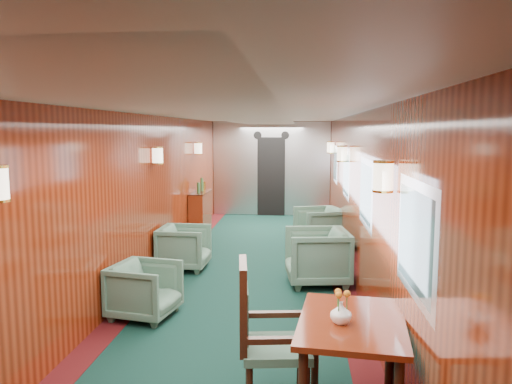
{
  "coord_description": "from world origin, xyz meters",
  "views": [
    {
      "loc": [
        0.72,
        -6.81,
        2.17
      ],
      "look_at": [
        0.0,
        1.42,
        1.15
      ],
      "focal_mm": 35.0,
      "sensor_mm": 36.0,
      "label": 1
    }
  ],
  "objects_px": {
    "dining_table": "(352,337)",
    "armchair_left_far": "(184,247)",
    "armchair_right_near": "(317,257)",
    "side_chair": "(261,331)",
    "armchair_left_near": "(145,290)",
    "credenza": "(200,213)",
    "armchair_right_far": "(319,227)"
  },
  "relations": [
    {
      "from": "armchair_right_far",
      "to": "armchair_left_near",
      "type": "bearing_deg",
      "value": -48.89
    },
    {
      "from": "armchair_left_far",
      "to": "armchair_right_near",
      "type": "bearing_deg",
      "value": -104.31
    },
    {
      "from": "side_chair",
      "to": "armchair_right_near",
      "type": "height_order",
      "value": "side_chair"
    },
    {
      "from": "dining_table",
      "to": "armchair_left_far",
      "type": "xyz_separation_m",
      "value": [
        -2.19,
        4.02,
        -0.33
      ]
    },
    {
      "from": "armchair_right_near",
      "to": "armchair_right_far",
      "type": "xyz_separation_m",
      "value": [
        0.12,
        2.32,
        -0.02
      ]
    },
    {
      "from": "armchair_left_near",
      "to": "armchair_left_far",
      "type": "relative_size",
      "value": 0.94
    },
    {
      "from": "side_chair",
      "to": "armchair_right_far",
      "type": "height_order",
      "value": "side_chair"
    },
    {
      "from": "armchair_left_far",
      "to": "armchair_right_near",
      "type": "relative_size",
      "value": 0.87
    },
    {
      "from": "side_chair",
      "to": "armchair_left_near",
      "type": "xyz_separation_m",
      "value": [
        -1.51,
        1.85,
        -0.32
      ]
    },
    {
      "from": "armchair_left_near",
      "to": "side_chair",
      "type": "bearing_deg",
      "value": -129.87
    },
    {
      "from": "armchair_right_near",
      "to": "armchair_left_far",
      "type": "bearing_deg",
      "value": -113.26
    },
    {
      "from": "armchair_left_near",
      "to": "armchair_left_far",
      "type": "xyz_separation_m",
      "value": [
        -0.01,
        2.05,
        0.02
      ]
    },
    {
      "from": "dining_table",
      "to": "armchair_left_far",
      "type": "distance_m",
      "value": 4.59
    },
    {
      "from": "side_chair",
      "to": "armchair_left_near",
      "type": "relative_size",
      "value": 1.67
    },
    {
      "from": "credenza",
      "to": "armchair_left_near",
      "type": "distance_m",
      "value": 4.68
    },
    {
      "from": "side_chair",
      "to": "armchair_left_far",
      "type": "height_order",
      "value": "side_chair"
    },
    {
      "from": "armchair_left_near",
      "to": "armchair_left_far",
      "type": "distance_m",
      "value": 2.06
    },
    {
      "from": "dining_table",
      "to": "armchair_left_near",
      "type": "relative_size",
      "value": 1.63
    },
    {
      "from": "side_chair",
      "to": "armchair_right_far",
      "type": "xyz_separation_m",
      "value": [
        0.66,
        5.63,
        -0.27
      ]
    },
    {
      "from": "dining_table",
      "to": "side_chair",
      "type": "height_order",
      "value": "side_chair"
    },
    {
      "from": "side_chair",
      "to": "armchair_left_near",
      "type": "distance_m",
      "value": 2.41
    },
    {
      "from": "armchair_right_near",
      "to": "credenza",
      "type": "bearing_deg",
      "value": -151.26
    },
    {
      "from": "dining_table",
      "to": "armchair_left_near",
      "type": "bearing_deg",
      "value": 144.6
    },
    {
      "from": "armchair_left_far",
      "to": "side_chair",
      "type": "bearing_deg",
      "value": -157.0
    },
    {
      "from": "armchair_left_near",
      "to": "armchair_right_near",
      "type": "relative_size",
      "value": 0.82
    },
    {
      "from": "side_chair",
      "to": "armchair_right_far",
      "type": "bearing_deg",
      "value": 76.23
    },
    {
      "from": "side_chair",
      "to": "dining_table",
      "type": "bearing_deg",
      "value": -16.74
    },
    {
      "from": "credenza",
      "to": "armchair_right_far",
      "type": "bearing_deg",
      "value": -20.01
    },
    {
      "from": "armchair_right_near",
      "to": "armchair_right_far",
      "type": "bearing_deg",
      "value": 169.8
    },
    {
      "from": "credenza",
      "to": "armchair_left_far",
      "type": "height_order",
      "value": "credenza"
    },
    {
      "from": "credenza",
      "to": "armchair_right_far",
      "type": "height_order",
      "value": "credenza"
    },
    {
      "from": "dining_table",
      "to": "credenza",
      "type": "distance_m",
      "value": 7.07
    }
  ]
}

